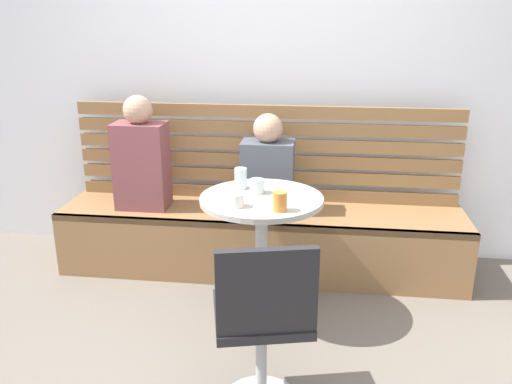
{
  "coord_description": "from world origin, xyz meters",
  "views": [
    {
      "loc": [
        0.39,
        -2.13,
        1.69
      ],
      "look_at": [
        0.04,
        0.66,
        0.75
      ],
      "focal_mm": 37.46,
      "sensor_mm": 36.0,
      "label": 1
    }
  ],
  "objects_px": {
    "white_chair": "(263,323)",
    "cup_glass_short": "(257,186)",
    "person_adult": "(141,158)",
    "cup_ceramic_white": "(236,200)",
    "cup_glass_tall": "(241,178)",
    "person_child_left": "(268,169)",
    "cafe_table": "(261,234)",
    "booth_bench": "(261,240)",
    "cup_tumbler_orange": "(280,202)"
  },
  "relations": [
    {
      "from": "person_child_left",
      "to": "cup_tumbler_orange",
      "type": "xyz_separation_m",
      "value": [
        0.15,
        -0.8,
        0.06
      ]
    },
    {
      "from": "cup_tumbler_orange",
      "to": "person_child_left",
      "type": "bearing_deg",
      "value": 100.33
    },
    {
      "from": "person_child_left",
      "to": "person_adult",
      "type": "bearing_deg",
      "value": -177.54
    },
    {
      "from": "white_chair",
      "to": "cup_glass_tall",
      "type": "xyz_separation_m",
      "value": [
        -0.24,
        0.94,
        0.34
      ]
    },
    {
      "from": "cup_glass_short",
      "to": "cup_ceramic_white",
      "type": "relative_size",
      "value": 1.0
    },
    {
      "from": "cup_glass_tall",
      "to": "cup_ceramic_white",
      "type": "bearing_deg",
      "value": -85.54
    },
    {
      "from": "cafe_table",
      "to": "white_chair",
      "type": "xyz_separation_m",
      "value": [
        0.1,
        -0.81,
        -0.05
      ]
    },
    {
      "from": "cup_tumbler_orange",
      "to": "cup_glass_tall",
      "type": "height_order",
      "value": "cup_glass_tall"
    },
    {
      "from": "person_adult",
      "to": "cup_glass_tall",
      "type": "distance_m",
      "value": 0.85
    },
    {
      "from": "person_adult",
      "to": "cup_ceramic_white",
      "type": "relative_size",
      "value": 9.48
    },
    {
      "from": "person_adult",
      "to": "cup_glass_short",
      "type": "bearing_deg",
      "value": -30.63
    },
    {
      "from": "booth_bench",
      "to": "cup_glass_tall",
      "type": "distance_m",
      "value": 0.74
    },
    {
      "from": "white_chair",
      "to": "person_child_left",
      "type": "height_order",
      "value": "person_child_left"
    },
    {
      "from": "cafe_table",
      "to": "person_child_left",
      "type": "distance_m",
      "value": 0.63
    },
    {
      "from": "cafe_table",
      "to": "person_adult",
      "type": "relative_size",
      "value": 0.98
    },
    {
      "from": "booth_bench",
      "to": "person_adult",
      "type": "height_order",
      "value": "person_adult"
    },
    {
      "from": "booth_bench",
      "to": "cup_ceramic_white",
      "type": "bearing_deg",
      "value": -92.89
    },
    {
      "from": "white_chair",
      "to": "cup_ceramic_white",
      "type": "distance_m",
      "value": 0.74
    },
    {
      "from": "person_adult",
      "to": "person_child_left",
      "type": "distance_m",
      "value": 0.84
    },
    {
      "from": "booth_bench",
      "to": "cup_ceramic_white",
      "type": "xyz_separation_m",
      "value": [
        -0.04,
        -0.76,
        0.55
      ]
    },
    {
      "from": "cup_glass_short",
      "to": "cup_glass_tall",
      "type": "height_order",
      "value": "cup_glass_tall"
    },
    {
      "from": "booth_bench",
      "to": "person_adult",
      "type": "relative_size",
      "value": 3.56
    },
    {
      "from": "white_chair",
      "to": "cup_glass_short",
      "type": "xyz_separation_m",
      "value": [
        -0.13,
        0.87,
        0.32
      ]
    },
    {
      "from": "person_child_left",
      "to": "cup_glass_short",
      "type": "bearing_deg",
      "value": -90.44
    },
    {
      "from": "person_child_left",
      "to": "cup_ceramic_white",
      "type": "distance_m",
      "value": 0.77
    },
    {
      "from": "booth_bench",
      "to": "cup_ceramic_white",
      "type": "distance_m",
      "value": 0.94
    },
    {
      "from": "cup_ceramic_white",
      "to": "cup_glass_short",
      "type": "bearing_deg",
      "value": 71.39
    },
    {
      "from": "cafe_table",
      "to": "cup_glass_tall",
      "type": "relative_size",
      "value": 6.17
    },
    {
      "from": "white_chair",
      "to": "cup_glass_short",
      "type": "height_order",
      "value": "white_chair"
    },
    {
      "from": "cafe_table",
      "to": "cup_glass_short",
      "type": "relative_size",
      "value": 9.25
    },
    {
      "from": "person_child_left",
      "to": "cup_glass_tall",
      "type": "distance_m",
      "value": 0.48
    },
    {
      "from": "booth_bench",
      "to": "cup_tumbler_orange",
      "type": "relative_size",
      "value": 27.0
    },
    {
      "from": "cup_glass_short",
      "to": "cup_glass_tall",
      "type": "distance_m",
      "value": 0.12
    },
    {
      "from": "cup_tumbler_orange",
      "to": "cup_glass_tall",
      "type": "xyz_separation_m",
      "value": [
        -0.25,
        0.34,
        0.01
      ]
    },
    {
      "from": "cup_glass_tall",
      "to": "cup_glass_short",
      "type": "bearing_deg",
      "value": -33.62
    },
    {
      "from": "cup_glass_short",
      "to": "cup_glass_tall",
      "type": "xyz_separation_m",
      "value": [
        -0.1,
        0.07,
        0.02
      ]
    },
    {
      "from": "person_child_left",
      "to": "cup_glass_tall",
      "type": "xyz_separation_m",
      "value": [
        -0.11,
        -0.46,
        0.07
      ]
    },
    {
      "from": "person_adult",
      "to": "cup_ceramic_white",
      "type": "height_order",
      "value": "person_adult"
    },
    {
      "from": "cup_ceramic_white",
      "to": "person_child_left",
      "type": "bearing_deg",
      "value": 83.81
    },
    {
      "from": "booth_bench",
      "to": "white_chair",
      "type": "height_order",
      "value": "white_chair"
    },
    {
      "from": "cup_glass_short",
      "to": "cup_glass_tall",
      "type": "bearing_deg",
      "value": 146.38
    },
    {
      "from": "cafe_table",
      "to": "person_child_left",
      "type": "xyz_separation_m",
      "value": [
        -0.03,
        0.59,
        0.21
      ]
    },
    {
      "from": "person_child_left",
      "to": "cup_glass_tall",
      "type": "bearing_deg",
      "value": -102.98
    },
    {
      "from": "white_chair",
      "to": "cup_glass_tall",
      "type": "relative_size",
      "value": 7.08
    },
    {
      "from": "cup_ceramic_white",
      "to": "cup_glass_tall",
      "type": "bearing_deg",
      "value": 94.46
    },
    {
      "from": "cafe_table",
      "to": "cup_tumbler_orange",
      "type": "bearing_deg",
      "value": -60.48
    },
    {
      "from": "cafe_table",
      "to": "cup_ceramic_white",
      "type": "height_order",
      "value": "cup_ceramic_white"
    },
    {
      "from": "person_child_left",
      "to": "cup_glass_tall",
      "type": "relative_size",
      "value": 5.43
    },
    {
      "from": "person_adult",
      "to": "white_chair",
      "type": "bearing_deg",
      "value": -54.68
    },
    {
      "from": "person_adult",
      "to": "cup_glass_tall",
      "type": "height_order",
      "value": "person_adult"
    }
  ]
}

